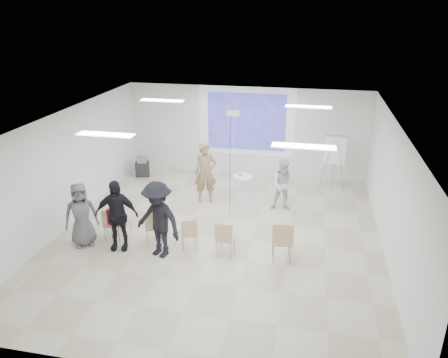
% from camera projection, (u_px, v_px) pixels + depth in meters
% --- Properties ---
extents(floor, '(8.00, 9.00, 0.10)m').
position_uv_depth(floor, '(218.00, 238.00, 11.03)').
color(floor, beige).
rests_on(floor, ground).
extents(ceiling, '(8.00, 9.00, 0.10)m').
position_uv_depth(ceiling, '(217.00, 118.00, 9.88)').
color(ceiling, white).
rests_on(ceiling, wall_back).
extents(wall_back, '(8.00, 0.10, 3.00)m').
position_uv_depth(wall_back, '(247.00, 131.00, 14.59)').
color(wall_back, silver).
rests_on(wall_back, floor).
extents(wall_left, '(0.10, 9.00, 3.00)m').
position_uv_depth(wall_left, '(64.00, 169.00, 11.21)').
color(wall_left, silver).
rests_on(wall_left, floor).
extents(wall_right, '(0.10, 9.00, 3.00)m').
position_uv_depth(wall_right, '(395.00, 195.00, 9.70)').
color(wall_right, silver).
rests_on(wall_right, floor).
extents(projection_halo, '(3.20, 0.01, 2.30)m').
position_uv_depth(projection_halo, '(246.00, 122.00, 14.41)').
color(projection_halo, silver).
rests_on(projection_halo, wall_back).
extents(projection_image, '(2.60, 0.01, 1.90)m').
position_uv_depth(projection_image, '(246.00, 122.00, 14.39)').
color(projection_image, '#322FA2').
rests_on(projection_image, wall_back).
extents(pedestal_table, '(0.67, 0.67, 0.74)m').
position_uv_depth(pedestal_table, '(243.00, 185.00, 13.06)').
color(pedestal_table, silver).
rests_on(pedestal_table, floor).
extents(player_left, '(0.86, 0.72, 2.02)m').
position_uv_depth(player_left, '(206.00, 169.00, 12.64)').
color(player_left, '#947B5A').
rests_on(player_left, floor).
extents(player_right, '(0.84, 0.70, 1.64)m').
position_uv_depth(player_right, '(284.00, 182.00, 12.20)').
color(player_right, silver).
rests_on(player_right, floor).
extents(controller_left, '(0.08, 0.14, 0.04)m').
position_uv_depth(controller_left, '(213.00, 156.00, 12.72)').
color(controller_left, white).
rests_on(controller_left, player_left).
extents(controller_right, '(0.05, 0.11, 0.04)m').
position_uv_depth(controller_right, '(279.00, 169.00, 12.35)').
color(controller_right, silver).
rests_on(controller_right, player_right).
extents(chair_far_left, '(0.52, 0.54, 0.87)m').
position_uv_depth(chair_far_left, '(111.00, 222.00, 10.64)').
color(chair_far_left, tan).
rests_on(chair_far_left, floor).
extents(chair_left_mid, '(0.44, 0.47, 0.91)m').
position_uv_depth(chair_left_mid, '(119.00, 221.00, 10.62)').
color(chair_left_mid, tan).
rests_on(chair_left_mid, floor).
extents(chair_left_inner, '(0.56, 0.57, 0.89)m').
position_uv_depth(chair_left_inner, '(154.00, 225.00, 10.48)').
color(chair_left_inner, tan).
rests_on(chair_left_inner, floor).
extents(chair_center, '(0.50, 0.52, 0.80)m').
position_uv_depth(chair_center, '(189.00, 232.00, 10.27)').
color(chair_center, tan).
rests_on(chair_center, floor).
extents(chair_right_inner, '(0.44, 0.47, 0.87)m').
position_uv_depth(chair_right_inner, '(225.00, 236.00, 9.96)').
color(chair_right_inner, tan).
rests_on(chair_right_inner, floor).
extents(chair_right_far, '(0.53, 0.56, 0.99)m').
position_uv_depth(chair_right_far, '(282.00, 239.00, 9.71)').
color(chair_right_far, tan).
rests_on(chair_right_far, floor).
extents(red_jacket, '(0.42, 0.11, 0.40)m').
position_uv_depth(red_jacket, '(116.00, 217.00, 10.42)').
color(red_jacket, '#B31628').
rests_on(red_jacket, chair_left_mid).
extents(laptop, '(0.39, 0.34, 0.03)m').
position_uv_depth(laptop, '(154.00, 225.00, 10.59)').
color(laptop, black).
rests_on(laptop, chair_left_inner).
extents(audience_left, '(1.26, 0.87, 2.00)m').
position_uv_depth(audience_left, '(116.00, 210.00, 10.13)').
color(audience_left, black).
rests_on(audience_left, floor).
extents(audience_mid, '(1.52, 1.18, 2.08)m').
position_uv_depth(audience_mid, '(158.00, 215.00, 9.82)').
color(audience_mid, black).
rests_on(audience_mid, floor).
extents(audience_outer, '(1.04, 0.93, 1.78)m').
position_uv_depth(audience_outer, '(81.00, 211.00, 10.34)').
color(audience_outer, '#5E5E63').
rests_on(audience_outer, floor).
extents(flipchart_easel, '(0.77, 0.59, 1.79)m').
position_uv_depth(flipchart_easel, '(335.00, 150.00, 13.30)').
color(flipchart_easel, gray).
rests_on(flipchart_easel, floor).
extents(av_cart, '(0.55, 0.50, 0.69)m').
position_uv_depth(av_cart, '(142.00, 167.00, 14.81)').
color(av_cart, black).
rests_on(av_cart, floor).
extents(ceiling_projector, '(0.30, 0.25, 3.00)m').
position_uv_depth(ceiling_projector, '(233.00, 118.00, 11.35)').
color(ceiling_projector, white).
rests_on(ceiling_projector, ceiling).
extents(fluor_panel_nw, '(1.20, 0.30, 0.02)m').
position_uv_depth(fluor_panel_nw, '(162.00, 100.00, 12.10)').
color(fluor_panel_nw, white).
rests_on(fluor_panel_nw, ceiling).
extents(fluor_panel_ne, '(1.20, 0.30, 0.02)m').
position_uv_depth(fluor_panel_ne, '(308.00, 107.00, 11.36)').
color(fluor_panel_ne, white).
rests_on(fluor_panel_ne, ceiling).
extents(fluor_panel_sw, '(1.20, 0.30, 0.02)m').
position_uv_depth(fluor_panel_sw, '(106.00, 134.00, 8.92)').
color(fluor_panel_sw, white).
rests_on(fluor_panel_sw, ceiling).
extents(fluor_panel_se, '(1.20, 0.30, 0.02)m').
position_uv_depth(fluor_panel_se, '(304.00, 146.00, 8.17)').
color(fluor_panel_se, white).
rests_on(fluor_panel_se, ceiling).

